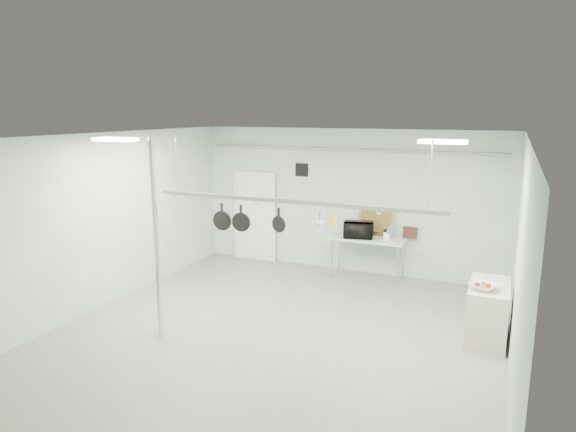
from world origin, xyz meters
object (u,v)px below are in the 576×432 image
at_px(chrome_pole, 156,240).
at_px(skillet_left, 222,216).
at_px(prep_table, 368,241).
at_px(pot_rack, 290,200).
at_px(microwave, 358,230).
at_px(fruit_bowl, 483,286).
at_px(coffee_canister, 387,236).
at_px(side_cabinet, 488,312).
at_px(skillet_mid, 241,218).
at_px(skillet_right, 279,219).

bearing_deg(chrome_pole, skillet_left, 53.52).
height_order(prep_table, pot_rack, pot_rack).
xyz_separation_m(chrome_pole, prep_table, (2.30, 4.20, -0.77)).
xyz_separation_m(microwave, fruit_bowl, (2.65, -2.39, -0.13)).
bearing_deg(coffee_canister, skillet_left, -122.92).
bearing_deg(skillet_left, pot_rack, -3.73).
distance_m(chrome_pole, side_cabinet, 5.37).
xyz_separation_m(prep_table, skillet_mid, (-1.27, -3.30, 1.04)).
bearing_deg(skillet_right, coffee_canister, 88.45).
xyz_separation_m(side_cabinet, microwave, (-2.74, 2.12, 0.63)).
bearing_deg(prep_table, coffee_canister, -13.78).
relative_size(chrome_pole, side_cabinet, 2.67).
bearing_deg(coffee_canister, side_cabinet, -44.69).
height_order(chrome_pole, skillet_right, chrome_pole).
bearing_deg(coffee_canister, microwave, 177.31).
bearing_deg(skillet_mid, side_cabinet, 8.73).
bearing_deg(coffee_canister, skillet_right, -107.86).
bearing_deg(side_cabinet, fruit_bowl, -109.53).
bearing_deg(fruit_bowl, side_cabinet, 70.47).
bearing_deg(skillet_right, fruit_bowl, 31.60).
distance_m(side_cabinet, coffee_canister, 3.03).
relative_size(prep_table, pot_rack, 0.33).
height_order(chrome_pole, skillet_mid, chrome_pole).
bearing_deg(side_cabinet, skillet_right, -160.73).
distance_m(side_cabinet, skillet_right, 3.63).
relative_size(fruit_bowl, skillet_left, 0.94).
bearing_deg(prep_table, chrome_pole, -118.71).
relative_size(chrome_pole, skillet_mid, 7.56).
bearing_deg(skillet_right, side_cabinet, 35.58).
bearing_deg(side_cabinet, skillet_left, -165.27).
xyz_separation_m(fruit_bowl, skillet_right, (-3.05, -0.83, 0.95)).
relative_size(chrome_pole, skillet_right, 8.63).
relative_size(side_cabinet, coffee_canister, 6.16).
xyz_separation_m(prep_table, coffee_canister, (0.43, -0.11, 0.17)).
distance_m(fruit_bowl, skillet_left, 4.27).
distance_m(coffee_canister, fruit_bowl, 3.11).
height_order(pot_rack, skillet_left, pot_rack).
relative_size(chrome_pole, fruit_bowl, 7.79).
height_order(chrome_pole, fruit_bowl, chrome_pole).
xyz_separation_m(side_cabinet, skillet_mid, (-3.82, -1.10, 1.42)).
distance_m(microwave, fruit_bowl, 3.57).
bearing_deg(pot_rack, microwave, 86.35).
relative_size(microwave, skillet_right, 1.68).
bearing_deg(skillet_left, side_cabinet, 10.99).
bearing_deg(coffee_canister, prep_table, 166.22).
bearing_deg(side_cabinet, microwave, 142.27).
bearing_deg(skillet_left, prep_table, 59.92).
distance_m(pot_rack, microwave, 3.43).
xyz_separation_m(chrome_pole, side_cabinet, (4.85, 2.00, -1.15)).
bearing_deg(skillet_mid, skillet_right, -7.31).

